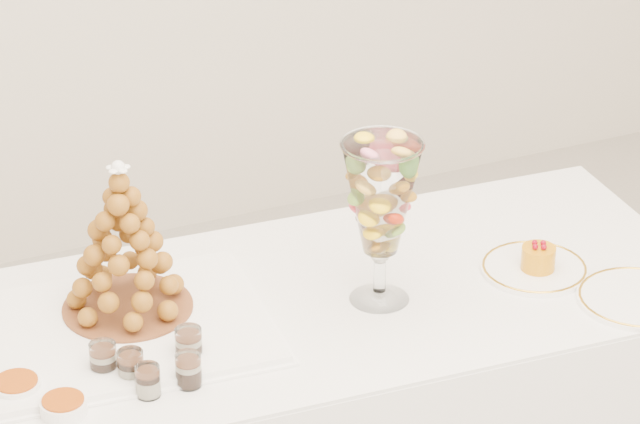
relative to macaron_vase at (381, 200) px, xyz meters
name	(u,v)px	position (x,y,z in m)	size (l,w,h in m)	color
lace_tray	(118,331)	(-0.55, 0.09, -0.22)	(0.60, 0.45, 0.02)	white
macaron_vase	(381,200)	(0.00, 0.00, 0.00)	(0.16, 0.16, 0.36)	white
cake_plate	(534,269)	(0.36, -0.03, -0.23)	(0.24, 0.24, 0.01)	white
spare_plate	(637,299)	(0.49, -0.23, -0.23)	(0.25, 0.25, 0.01)	white
verrine_a	(103,360)	(-0.61, -0.04, -0.20)	(0.05, 0.05, 0.07)	white
verrine_b	(131,367)	(-0.57, -0.08, -0.20)	(0.05, 0.05, 0.07)	white
verrine_c	(189,345)	(-0.45, -0.06, -0.20)	(0.05, 0.05, 0.07)	white
verrine_d	(148,381)	(-0.56, -0.14, -0.20)	(0.05, 0.05, 0.06)	white
verrine_e	(188,370)	(-0.48, -0.14, -0.20)	(0.05, 0.05, 0.07)	white
ramekin_back	(17,388)	(-0.79, -0.03, -0.22)	(0.09, 0.09, 0.03)	white
ramekin_front	(64,407)	(-0.72, -0.13, -0.22)	(0.09, 0.09, 0.03)	white
croquembouche	(123,239)	(-0.51, 0.15, -0.05)	(0.28, 0.28, 0.34)	brown
mousse_cake	(538,258)	(0.36, -0.04, -0.20)	(0.07, 0.07, 0.07)	orange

